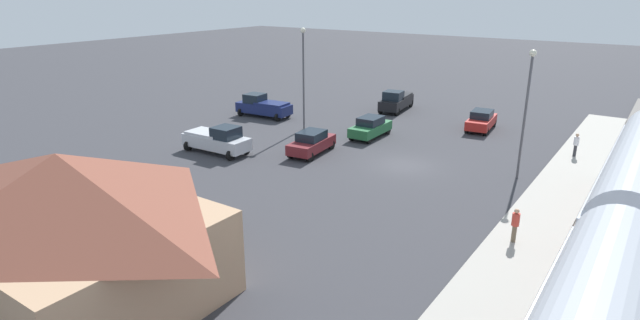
# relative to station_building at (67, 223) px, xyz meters

# --- Properties ---
(ground_plane) EXTENTS (200.00, 200.00, 0.00)m
(ground_plane) POSITION_rel_station_building_xyz_m (-4.00, -22.00, -3.10)
(ground_plane) COLOR #38383D
(railway_track) EXTENTS (4.80, 70.00, 0.30)m
(railway_track) POSITION_rel_station_building_xyz_m (-18.00, -22.00, -3.01)
(railway_track) COLOR slate
(railway_track) RESTS_ON ground
(platform) EXTENTS (3.20, 46.00, 0.30)m
(platform) POSITION_rel_station_building_xyz_m (-14.00, -22.00, -2.95)
(platform) COLOR #A8A399
(platform) RESTS_ON ground
(station_building) EXTENTS (11.89, 8.90, 5.97)m
(station_building) POSITION_rel_station_building_xyz_m (0.00, 0.00, 0.00)
(station_building) COLOR tan
(station_building) RESTS_ON ground
(pedestrian_on_platform) EXTENTS (0.36, 0.36, 1.71)m
(pedestrian_on_platform) POSITION_rel_station_building_xyz_m (-13.58, -14.06, -1.82)
(pedestrian_on_platform) COLOR brown
(pedestrian_on_platform) RESTS_ON platform
(pedestrian_waiting_far) EXTENTS (0.36, 0.36, 1.71)m
(pedestrian_waiting_far) POSITION_rel_station_building_xyz_m (-13.59, -30.00, -1.82)
(pedestrian_waiting_far) COLOR #333338
(pedestrian_waiting_far) RESTS_ON platform
(pickup_silver) EXTENTS (5.47, 2.63, 2.14)m
(pickup_silver) POSITION_rel_station_building_xyz_m (8.86, -16.66, -2.08)
(pickup_silver) COLOR silver
(pickup_silver) RESTS_ON ground
(sedan_green) EXTENTS (1.96, 4.55, 1.74)m
(sedan_green) POSITION_rel_station_building_xyz_m (1.49, -26.91, -2.23)
(sedan_green) COLOR #236638
(sedan_green) RESTS_ON ground
(sedan_red) EXTENTS (2.30, 4.67, 1.74)m
(sedan_red) POSITION_rel_station_building_xyz_m (-5.33, -34.48, -2.23)
(sedan_red) COLOR red
(sedan_red) RESTS_ON ground
(sedan_maroon) EXTENTS (2.33, 4.68, 1.74)m
(sedan_maroon) POSITION_rel_station_building_xyz_m (2.90, -20.50, -2.23)
(sedan_maroon) COLOR maroon
(sedan_maroon) RESTS_ON ground
(pickup_black) EXTENTS (2.66, 5.61, 2.14)m
(pickup_black) POSITION_rel_station_building_xyz_m (4.19, -36.96, -2.08)
(pickup_black) COLOR black
(pickup_black) RESTS_ON ground
(pickup_navy) EXTENTS (5.56, 2.87, 2.14)m
(pickup_navy) POSITION_rel_station_building_xyz_m (13.57, -27.35, -2.08)
(pickup_navy) COLOR navy
(pickup_navy) RESTS_ON ground
(light_pole_near_platform) EXTENTS (0.44, 0.44, 8.30)m
(light_pole_near_platform) POSITION_rel_station_building_xyz_m (-11.20, -23.95, 2.07)
(light_pole_near_platform) COLOR #515156
(light_pole_near_platform) RESTS_ON ground
(light_pole_lot_center) EXTENTS (0.44, 0.44, 8.70)m
(light_pole_lot_center) POSITION_rel_station_building_xyz_m (7.56, -25.85, 2.29)
(light_pole_lot_center) COLOR #515156
(light_pole_lot_center) RESTS_ON ground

